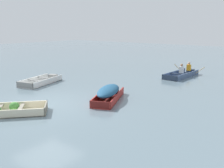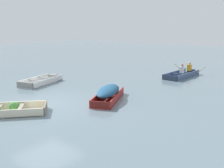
% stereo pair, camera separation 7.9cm
% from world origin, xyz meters
% --- Properties ---
extents(ground_plane, '(80.00, 80.00, 0.00)m').
position_xyz_m(ground_plane, '(0.00, 0.00, 0.00)').
color(ground_plane, slate).
extents(dinghy_cream_foreground, '(2.71, 2.84, 0.44)m').
position_xyz_m(dinghy_cream_foreground, '(-0.25, -1.65, 0.14)').
color(dinghy_cream_foreground, beige).
rests_on(dinghy_cream_foreground, ground).
extents(skiff_red_near_moored, '(2.00, 2.92, 0.66)m').
position_xyz_m(skiff_red_near_moored, '(1.69, 2.37, 0.38)').
color(skiff_red_near_moored, '#AD2D28').
rests_on(skiff_red_near_moored, ground).
extents(skiff_white_mid_moored, '(1.89, 3.04, 0.35)m').
position_xyz_m(skiff_white_mid_moored, '(-3.80, 2.64, 0.12)').
color(skiff_white_mid_moored, white).
rests_on(skiff_white_mid_moored, ground).
extents(rowboat_slate_blue_with_crew, '(2.34, 3.46, 0.90)m').
position_xyz_m(rowboat_slate_blue_with_crew, '(2.05, 10.14, 0.17)').
color(rowboat_slate_blue_with_crew, '#475B7F').
rests_on(rowboat_slate_blue_with_crew, ground).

